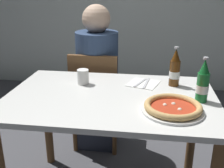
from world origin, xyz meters
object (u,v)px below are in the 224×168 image
(dining_table_main, at_px, (111,113))
(napkin_with_cutlery, at_px, (143,83))
(chair_behind_table, at_px, (96,96))
(diner_seated, at_px, (98,82))
(pizza_margherita_near, at_px, (173,108))
(beer_bottle_center, at_px, (175,70))
(paper_cup, at_px, (83,77))
(beer_bottle_left, at_px, (203,83))

(dining_table_main, relative_size, napkin_with_cutlery, 5.30)
(chair_behind_table, bearing_deg, diner_seated, -90.76)
(diner_seated, height_order, napkin_with_cutlery, diner_seated)
(diner_seated, distance_m, pizza_margherita_near, 1.01)
(dining_table_main, bearing_deg, diner_seated, 107.38)
(dining_table_main, xyz_separation_m, chair_behind_table, (-0.21, 0.61, -0.15))
(beer_bottle_center, bearing_deg, chair_behind_table, 145.58)
(pizza_margherita_near, distance_m, paper_cup, 0.63)
(pizza_margherita_near, relative_size, paper_cup, 3.29)
(paper_cup, bearing_deg, chair_behind_table, 91.02)
(diner_seated, relative_size, pizza_margherita_near, 3.86)
(diner_seated, xyz_separation_m, pizza_margherita_near, (0.54, -0.83, 0.19))
(paper_cup, bearing_deg, dining_table_main, -38.73)
(pizza_margherita_near, bearing_deg, beer_bottle_center, 85.19)
(chair_behind_table, relative_size, diner_seated, 0.70)
(chair_behind_table, xyz_separation_m, paper_cup, (0.01, -0.45, 0.32))
(beer_bottle_center, bearing_deg, diner_seated, 142.21)
(chair_behind_table, distance_m, diner_seated, 0.11)
(diner_seated, height_order, beer_bottle_center, diner_seated)
(paper_cup, bearing_deg, pizza_margherita_near, -31.32)
(chair_behind_table, bearing_deg, napkin_with_cutlery, 136.48)
(pizza_margherita_near, height_order, beer_bottle_center, beer_bottle_center)
(diner_seated, xyz_separation_m, napkin_with_cutlery, (0.39, -0.44, 0.17))
(chair_behind_table, bearing_deg, beer_bottle_center, 147.51)
(chair_behind_table, distance_m, napkin_with_cutlery, 0.62)
(chair_behind_table, height_order, paper_cup, chair_behind_table)
(chair_behind_table, xyz_separation_m, diner_seated, (0.00, 0.05, 0.10))
(diner_seated, height_order, paper_cup, diner_seated)
(dining_table_main, height_order, pizza_margherita_near, pizza_margherita_near)
(napkin_with_cutlery, relative_size, paper_cup, 2.38)
(beer_bottle_left, bearing_deg, beer_bottle_center, 119.35)
(pizza_margherita_near, distance_m, beer_bottle_left, 0.24)
(paper_cup, bearing_deg, diner_seated, 90.64)
(dining_table_main, distance_m, pizza_margherita_near, 0.40)
(napkin_with_cutlery, height_order, paper_cup, paper_cup)
(diner_seated, height_order, beer_bottle_left, diner_seated)
(dining_table_main, relative_size, beer_bottle_center, 4.86)
(chair_behind_table, bearing_deg, dining_table_main, 110.84)
(dining_table_main, bearing_deg, napkin_with_cutlery, 50.32)
(diner_seated, bearing_deg, dining_table_main, -72.62)
(dining_table_main, xyz_separation_m, beer_bottle_left, (0.50, -0.02, 0.22))
(napkin_with_cutlery, bearing_deg, diner_seated, 130.95)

